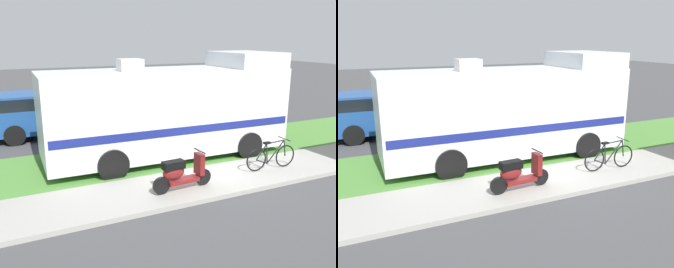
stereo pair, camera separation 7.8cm
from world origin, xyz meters
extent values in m
plane|color=#424244|center=(0.00, 0.00, 0.00)|extent=(80.00, 80.00, 0.00)
cube|color=#9E9B93|center=(0.00, -1.20, 0.06)|extent=(24.00, 2.00, 0.12)
cube|color=#4C8438|center=(0.00, 1.50, 0.04)|extent=(24.00, 3.40, 0.08)
cube|color=silver|center=(-0.60, 1.35, 1.59)|extent=(7.82, 2.73, 2.58)
cube|color=silver|center=(2.38, 1.28, 3.13)|extent=(1.86, 2.46, 0.50)
cube|color=navy|center=(-0.60, 1.35, 1.20)|extent=(7.67, 2.75, 0.24)
cube|color=black|center=(3.26, 1.26, 2.04)|extent=(0.13, 2.17, 0.90)
cube|color=silver|center=(-1.76, 1.38, 3.06)|extent=(0.71, 0.62, 0.36)
cylinder|color=black|center=(1.84, 2.52, 0.45)|extent=(0.91, 0.30, 0.90)
cylinder|color=black|center=(1.78, 0.07, 0.45)|extent=(0.91, 0.30, 0.90)
cylinder|color=black|center=(-2.71, 2.63, 0.45)|extent=(0.91, 0.30, 0.90)
cylinder|color=black|center=(-2.76, 0.18, 0.45)|extent=(0.91, 0.30, 0.90)
cylinder|color=black|center=(-0.82, -1.42, 0.34)|extent=(0.45, 0.13, 0.44)
cylinder|color=black|center=(-2.04, -1.50, 0.34)|extent=(0.45, 0.13, 0.44)
cube|color=maroon|center=(-1.43, -1.46, 0.36)|extent=(0.88, 0.34, 0.10)
cube|color=black|center=(-1.70, -1.48, 0.82)|extent=(0.58, 0.30, 0.20)
ellipsoid|color=maroon|center=(-1.70, -1.48, 0.62)|extent=(0.62, 0.34, 0.36)
cube|color=maroon|center=(-0.94, -1.43, 0.72)|extent=(0.16, 0.33, 0.56)
cylinder|color=black|center=(-0.94, -1.43, 1.07)|extent=(0.07, 0.50, 0.04)
sphere|color=white|center=(-0.94, -1.43, 0.90)|extent=(0.12, 0.12, 0.12)
torus|color=black|center=(2.09, -1.27, 0.45)|extent=(0.67, 0.07, 0.67)
torus|color=black|center=(1.07, -1.22, 0.45)|extent=(0.67, 0.07, 0.67)
cylinder|color=black|center=(1.73, -1.25, 0.63)|extent=(0.58, 0.07, 0.67)
cylinder|color=black|center=(1.43, -1.24, 0.60)|extent=(0.10, 0.04, 0.60)
cylinder|color=black|center=(1.70, -1.25, 0.93)|extent=(0.61, 0.07, 0.09)
cylinder|color=black|center=(1.27, -1.23, 0.38)|extent=(0.40, 0.06, 0.18)
cylinder|color=black|center=(1.24, -1.23, 0.68)|extent=(0.36, 0.05, 0.47)
cylinder|color=black|center=(2.05, -1.27, 0.70)|extent=(0.12, 0.04, 0.51)
cube|color=black|center=(1.40, -1.24, 0.93)|extent=(0.20, 0.11, 0.06)
cylinder|color=black|center=(2.01, -1.27, 0.99)|extent=(0.05, 0.52, 0.03)
cube|color=#1E478C|center=(-4.84, 5.89, 1.02)|extent=(2.63, 2.03, 1.49)
cube|color=black|center=(-4.84, 5.89, 1.47)|extent=(2.50, 2.05, 0.44)
cube|color=#1E478C|center=(-1.95, 5.86, 0.66)|extent=(3.20, 2.04, 0.76)
cylinder|color=black|center=(-5.05, 4.93, 0.38)|extent=(0.76, 0.25, 0.76)
cylinder|color=black|center=(-5.03, 6.86, 0.38)|extent=(0.76, 0.25, 0.76)
cylinder|color=black|center=(-1.58, 4.89, 0.38)|extent=(0.76, 0.25, 0.76)
cylinder|color=black|center=(-1.56, 6.81, 0.38)|extent=(0.76, 0.25, 0.76)
cube|color=#1E478C|center=(-1.44, 9.19, 1.06)|extent=(2.63, 2.26, 1.56)
cube|color=black|center=(-1.44, 9.19, 1.54)|extent=(2.51, 2.28, 0.44)
cube|color=#1E478C|center=(1.32, 9.39, 0.67)|extent=(3.19, 2.30, 0.78)
cylinder|color=black|center=(-1.56, 8.18, 0.38)|extent=(0.78, 0.29, 0.76)
cylinder|color=black|center=(-1.71, 10.18, 0.38)|extent=(0.78, 0.29, 0.76)
cylinder|color=black|center=(1.75, 8.41, 0.38)|extent=(0.78, 0.29, 0.76)
cylinder|color=black|center=(1.61, 10.42, 0.38)|extent=(0.78, 0.29, 0.76)
camera|label=1|loc=(-5.40, -9.04, 3.87)|focal=38.72mm
camera|label=2|loc=(-5.33, -9.07, 3.87)|focal=38.72mm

